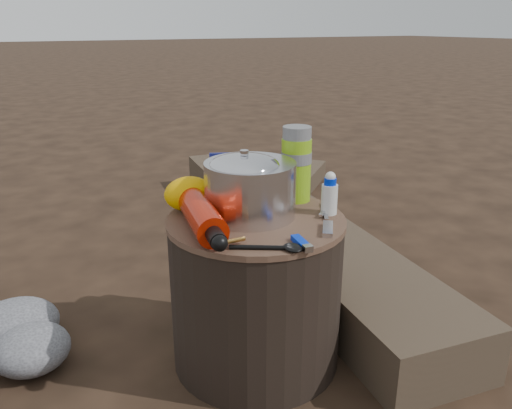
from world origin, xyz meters
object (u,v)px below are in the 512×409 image
log_main (287,228)px  fuel_bottle (202,216)px  stump (256,291)px  camping_pot (245,187)px  thermos (296,164)px  travel_mug (283,177)px

log_main → fuel_bottle: fuel_bottle is taller
stump → log_main: (0.50, 0.63, -0.13)m
stump → log_main: bearing=51.7°
camping_pot → thermos: 0.22m
thermos → fuel_bottle: bearing=-165.2°
fuel_bottle → thermos: 0.35m
camping_pot → travel_mug: 0.22m
stump → travel_mug: 0.35m
camping_pot → travel_mug: size_ratio=1.48×
stump → camping_pot: 0.31m
camping_pot → fuel_bottle: 0.14m
fuel_bottle → travel_mug: 0.35m
stump → camping_pot: (-0.03, 0.01, 0.31)m
thermos → camping_pot: bearing=-161.7°
stump → thermos: bearing=24.0°
stump → fuel_bottle: fuel_bottle is taller
camping_pot → thermos: bearing=18.3°
fuel_bottle → travel_mug: bearing=33.2°
stump → travel_mug: size_ratio=3.98×
camping_pot → fuel_bottle: bearing=-170.8°
fuel_bottle → stump: bearing=14.2°
stump → camping_pot: bearing=159.6°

